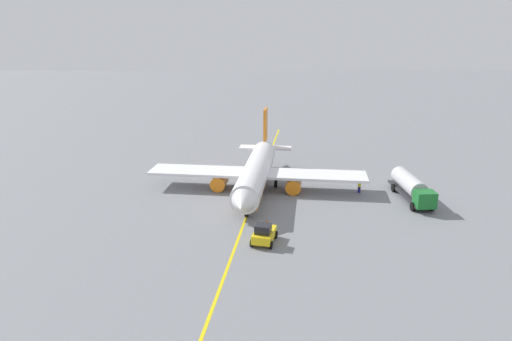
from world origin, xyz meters
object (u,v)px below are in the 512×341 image
object	(u,v)px
fuel_tanker	(411,187)
safety_cone_wingtip	(267,222)
pushback_tug	(264,234)
airplane	(256,172)
safety_cone_nose	(261,229)
refueling_worker	(359,187)

from	to	relation	value
fuel_tanker	safety_cone_wingtip	world-z (taller)	fuel_tanker
fuel_tanker	pushback_tug	world-z (taller)	fuel_tanker
airplane	fuel_tanker	world-z (taller)	airplane
safety_cone_nose	safety_cone_wingtip	size ratio (longest dim) A/B	1.00
airplane	pushback_tug	world-z (taller)	airplane
airplane	refueling_worker	world-z (taller)	airplane
pushback_tug	refueling_worker	bearing A→B (deg)	139.25
airplane	safety_cone_nose	bearing A→B (deg)	1.31
refueling_worker	safety_cone_nose	distance (m)	18.99
airplane	pushback_tug	size ratio (longest dim) A/B	7.72
safety_cone_nose	pushback_tug	bearing A→B (deg)	6.14
airplane	fuel_tanker	xyz separation A→B (m)	(3.94, 20.41, -0.86)
fuel_tanker	safety_cone_wingtip	bearing A→B (deg)	-67.01
safety_cone_wingtip	airplane	bearing A→B (deg)	-174.70
pushback_tug	safety_cone_wingtip	bearing A→B (deg)	173.97
refueling_worker	safety_cone_wingtip	distance (m)	17.10
fuel_tanker	pushback_tug	bearing A→B (deg)	-56.84
safety_cone_nose	airplane	bearing A→B (deg)	-178.69
fuel_tanker	refueling_worker	bearing A→B (deg)	-114.50
pushback_tug	safety_cone_nose	size ratio (longest dim) A/B	6.77
fuel_tanker	pushback_tug	distance (m)	23.65
refueling_worker	safety_cone_nose	xyz separation A→B (m)	(12.95, -13.88, -0.53)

